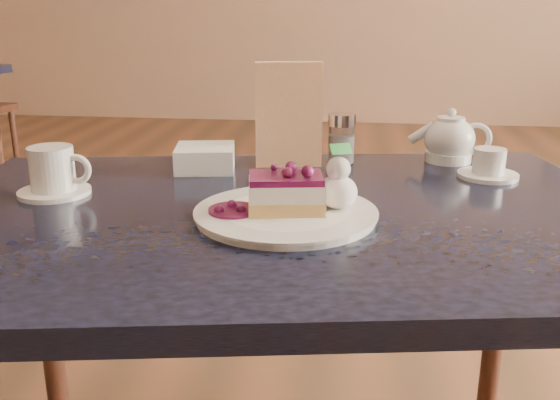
# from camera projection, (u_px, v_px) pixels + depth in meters

# --- Properties ---
(main_table) EXTENTS (1.21, 0.91, 0.69)m
(main_table) POSITION_uv_depth(u_px,v_px,m) (284.00, 251.00, 0.99)
(main_table) COLOR black
(main_table) RESTS_ON ground
(dessert_plate) EXTENTS (0.27, 0.27, 0.01)m
(dessert_plate) POSITION_uv_depth(u_px,v_px,m) (286.00, 214.00, 0.92)
(dessert_plate) COLOR white
(dessert_plate) RESTS_ON main_table
(cheesecake_slice) EXTENTS (0.12, 0.10, 0.05)m
(cheesecake_slice) POSITION_uv_depth(u_px,v_px,m) (286.00, 193.00, 0.91)
(cheesecake_slice) COLOR tan
(cheesecake_slice) RESTS_ON dessert_plate
(whipped_cream) EXTENTS (0.06, 0.06, 0.05)m
(whipped_cream) POSITION_uv_depth(u_px,v_px,m) (338.00, 192.00, 0.93)
(whipped_cream) COLOR white
(whipped_cream) RESTS_ON dessert_plate
(berry_sauce) EXTENTS (0.07, 0.07, 0.01)m
(berry_sauce) POSITION_uv_depth(u_px,v_px,m) (233.00, 210.00, 0.91)
(berry_sauce) COLOR #460A31
(berry_sauce) RESTS_ON dessert_plate
(coffee_set) EXTENTS (0.13, 0.12, 0.08)m
(coffee_set) POSITION_uv_depth(u_px,v_px,m) (54.00, 174.00, 1.03)
(coffee_set) COLOR white
(coffee_set) RESTS_ON main_table
(tea_set) EXTENTS (0.21, 0.22, 0.10)m
(tea_set) POSITION_uv_depth(u_px,v_px,m) (457.00, 145.00, 1.23)
(tea_set) COLOR white
(tea_set) RESTS_ON main_table
(menu_card) EXTENTS (0.13, 0.05, 0.20)m
(menu_card) POSITION_uv_depth(u_px,v_px,m) (289.00, 115.00, 1.20)
(menu_card) COLOR #FFE9BC
(menu_card) RESTS_ON main_table
(sugar_shaker) EXTENTS (0.05, 0.05, 0.10)m
(sugar_shaker) POSITION_uv_depth(u_px,v_px,m) (341.00, 138.00, 1.23)
(sugar_shaker) COLOR white
(sugar_shaker) RESTS_ON main_table
(napkin_stack) EXTENTS (0.13, 0.13, 0.05)m
(napkin_stack) POSITION_uv_depth(u_px,v_px,m) (205.00, 158.00, 1.19)
(napkin_stack) COLOR white
(napkin_stack) RESTS_ON main_table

